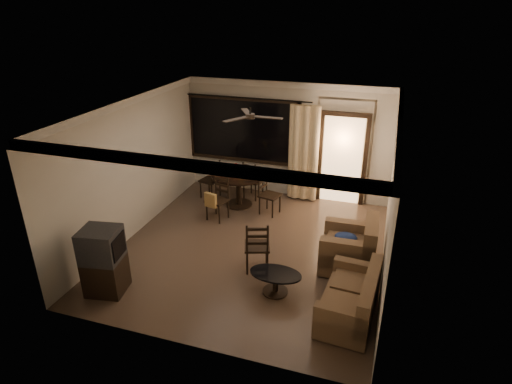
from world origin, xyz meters
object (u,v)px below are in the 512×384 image
(dining_chair_east, at_px, (269,202))
(dining_chair_south, at_px, (217,207))
(dining_table, at_px, (239,181))
(sofa, at_px, (352,301))
(dining_chair_west, at_px, (211,187))
(armchair, at_px, (351,249))
(side_chair, at_px, (257,255))
(tv_cabinet, at_px, (104,261))
(coffee_table, at_px, (275,279))
(dining_chair_north, at_px, (253,187))

(dining_chair_east, relative_size, dining_chair_south, 1.00)
(dining_table, height_order, sofa, dining_table)
(dining_chair_west, xyz_separation_m, dining_chair_south, (0.60, -1.03, 0.02))
(dining_chair_south, height_order, armchair, armchair)
(sofa, relative_size, side_chair, 1.48)
(tv_cabinet, bearing_deg, dining_chair_west, 77.89)
(sofa, relative_size, coffee_table, 1.70)
(dining_chair_east, relative_size, dining_chair_north, 1.00)
(dining_table, xyz_separation_m, side_chair, (1.23, -2.43, -0.33))
(dining_chair_east, height_order, sofa, dining_chair_east)
(dining_table, distance_m, dining_chair_north, 0.64)
(dining_chair_east, bearing_deg, sofa, -129.95)
(dining_chair_west, height_order, tv_cabinet, tv_cabinet)
(dining_chair_south, bearing_deg, dining_table, 89.91)
(dining_chair_west, xyz_separation_m, sofa, (3.81, -3.42, 0.02))
(dining_table, bearing_deg, coffee_table, -60.01)
(armchair, bearing_deg, dining_chair_south, 159.49)
(dining_chair_north, height_order, coffee_table, dining_chair_north)
(coffee_table, bearing_deg, side_chair, 131.81)
(side_chair, bearing_deg, dining_chair_west, -70.96)
(dining_chair_east, height_order, side_chair, side_chair)
(armchair, bearing_deg, dining_chair_west, 148.68)
(coffee_table, bearing_deg, dining_chair_north, 113.71)
(dining_table, height_order, side_chair, dining_table)
(sofa, bearing_deg, dining_chair_west, 142.56)
(sofa, bearing_deg, tv_cabinet, -167.23)
(dining_table, relative_size, sofa, 0.86)
(armchair, height_order, side_chair, side_chair)
(dining_chair_north, relative_size, armchair, 0.97)
(side_chair, bearing_deg, dining_chair_north, -89.28)
(tv_cabinet, bearing_deg, side_chair, 22.04)
(tv_cabinet, bearing_deg, sofa, -1.51)
(dining_chair_east, xyz_separation_m, dining_chair_north, (-0.62, 0.71, 0.00))
(dining_chair_west, xyz_separation_m, side_chair, (2.04, -2.63, 0.01))
(dining_table, bearing_deg, sofa, -47.00)
(dining_chair_west, distance_m, dining_chair_south, 1.20)
(sofa, bearing_deg, coffee_table, 174.24)
(dining_chair_north, bearing_deg, tv_cabinet, 88.95)
(dining_chair_east, distance_m, armchair, 2.62)
(coffee_table, bearing_deg, dining_chair_west, 128.51)
(dining_table, bearing_deg, side_chair, -63.23)
(dining_chair_north, height_order, armchair, armchair)
(dining_table, distance_m, dining_chair_west, 0.91)
(dining_table, distance_m, coffee_table, 3.47)
(dining_table, height_order, coffee_table, dining_table)
(tv_cabinet, relative_size, armchair, 1.19)
(dining_table, xyz_separation_m, sofa, (3.00, -3.21, -0.32))
(coffee_table, bearing_deg, dining_chair_east, 108.17)
(dining_chair_east, bearing_deg, dining_table, 89.93)
(dining_chair_east, xyz_separation_m, armchair, (2.02, -1.66, 0.11))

